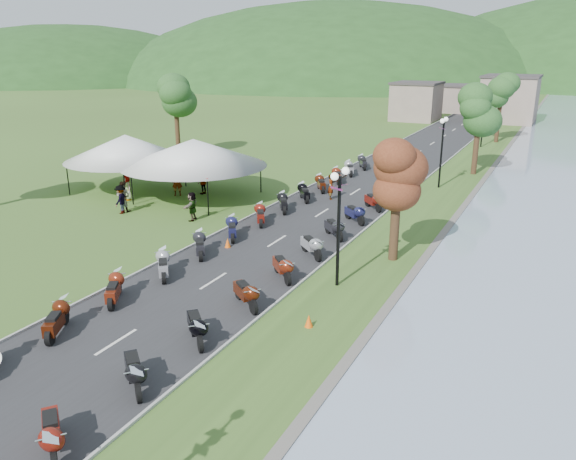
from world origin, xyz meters
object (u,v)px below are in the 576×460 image
at_px(pedestrian_b, 125,211).
at_px(pedestrian_c, 122,213).
at_px(pedestrian_a, 178,196).
at_px(vendor_tent_main, 195,169).

relative_size(pedestrian_b, pedestrian_c, 1.07).
height_order(pedestrian_a, pedestrian_b, pedestrian_a).
distance_m(vendor_tent_main, pedestrian_c, 5.93).
xyz_separation_m(pedestrian_b, pedestrian_c, (0.20, -0.45, 0.00)).
bearing_deg(pedestrian_c, pedestrian_a, 159.66).
bearing_deg(pedestrian_a, vendor_tent_main, -22.63).
distance_m(pedestrian_b, pedestrian_c, 0.49).
xyz_separation_m(vendor_tent_main, pedestrian_a, (-1.41, -0.15, -2.00)).
height_order(vendor_tent_main, pedestrian_c, vendor_tent_main).
bearing_deg(vendor_tent_main, pedestrian_c, -108.89).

